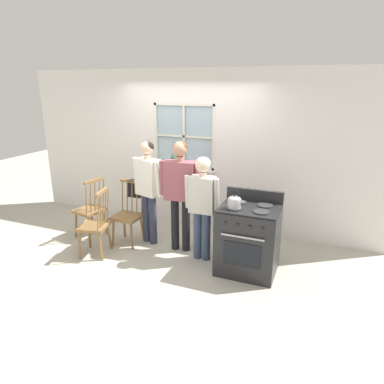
% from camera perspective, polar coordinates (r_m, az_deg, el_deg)
% --- Properties ---
extents(ground_plane, '(16.00, 16.00, 0.00)m').
position_cam_1_polar(ground_plane, '(5.18, -6.03, -10.78)').
color(ground_plane, '#B2AD9E').
extents(wall_back, '(6.40, 0.16, 2.70)m').
position_cam_1_polar(wall_back, '(5.93, -0.06, 6.75)').
color(wall_back, white).
rests_on(wall_back, ground_plane).
extents(chair_by_window, '(0.42, 0.41, 1.01)m').
position_cam_1_polar(chair_by_window, '(5.51, -10.64, -3.95)').
color(chair_by_window, olive).
rests_on(chair_by_window, ground_plane).
extents(chair_near_wall, '(0.49, 0.50, 1.01)m').
position_cam_1_polar(chair_near_wall, '(5.25, -15.87, -5.45)').
color(chair_near_wall, olive).
rests_on(chair_near_wall, ground_plane).
extents(chair_center_cluster, '(0.48, 0.49, 1.01)m').
position_cam_1_polar(chair_center_cluster, '(5.90, -16.61, -2.95)').
color(chair_center_cluster, olive).
rests_on(chair_center_cluster, ground_plane).
extents(person_elderly_left, '(0.55, 0.32, 1.63)m').
position_cam_1_polar(person_elderly_left, '(5.31, -7.33, 1.40)').
color(person_elderly_left, '#2D3347').
rests_on(person_elderly_left, ground_plane).
extents(person_teen_center, '(0.61, 0.25, 1.68)m').
position_cam_1_polar(person_teen_center, '(5.00, -2.00, 1.12)').
color(person_teen_center, black).
rests_on(person_teen_center, ground_plane).
extents(person_adult_right, '(0.50, 0.23, 1.51)m').
position_cam_1_polar(person_adult_right, '(4.76, 1.72, -1.22)').
color(person_adult_right, '#384766').
rests_on(person_adult_right, ground_plane).
extents(stove, '(0.78, 0.68, 1.08)m').
position_cam_1_polar(stove, '(4.67, 9.33, -7.72)').
color(stove, '#232326').
rests_on(stove, ground_plane).
extents(kettle, '(0.21, 0.17, 0.25)m').
position_cam_1_polar(kettle, '(4.38, 7.08, -1.56)').
color(kettle, '#B7B7BC').
rests_on(kettle, stove).
extents(potted_plant, '(0.11, 0.11, 0.28)m').
position_cam_1_polar(potted_plant, '(6.02, -3.25, 4.93)').
color(potted_plant, '#935B3D').
rests_on(potted_plant, wall_back).
extents(handbag, '(0.22, 0.19, 0.31)m').
position_cam_1_polar(handbag, '(5.57, -9.57, 0.53)').
color(handbag, black).
rests_on(handbag, chair_by_window).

